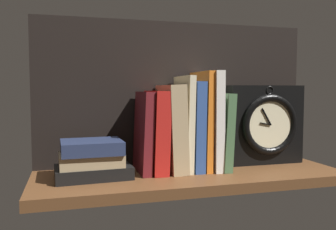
# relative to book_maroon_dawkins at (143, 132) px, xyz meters

# --- Properties ---
(ground_plane) EXTENTS (0.78, 0.27, 0.03)m
(ground_plane) POSITION_rel_book_maroon_dawkins_xyz_m (0.11, -0.04, -0.12)
(ground_plane) COLOR brown
(back_panel) EXTENTS (0.78, 0.01, 0.40)m
(back_panel) POSITION_rel_book_maroon_dawkins_xyz_m (0.11, 0.09, 0.10)
(back_panel) COLOR black
(back_panel) RESTS_ON ground_plane
(book_maroon_dawkins) EXTENTS (0.03, 0.14, 0.21)m
(book_maroon_dawkins) POSITION_rel_book_maroon_dawkins_xyz_m (0.00, 0.00, 0.00)
(book_maroon_dawkins) COLOR maroon
(book_maroon_dawkins) RESTS_ON ground_plane
(book_red_requiem) EXTENTS (0.04, 0.15, 0.21)m
(book_red_requiem) POSITION_rel_book_maroon_dawkins_xyz_m (0.03, 0.00, 0.00)
(book_red_requiem) COLOR red
(book_red_requiem) RESTS_ON ground_plane
(book_tan_shortstories) EXTENTS (0.05, 0.15, 0.22)m
(book_tan_shortstories) POSITION_rel_book_maroon_dawkins_xyz_m (0.08, 0.00, 0.01)
(book_tan_shortstories) COLOR tan
(book_tan_shortstories) RESTS_ON ground_plane
(book_cream_twain) EXTENTS (0.02, 0.14, 0.25)m
(book_cream_twain) POSITION_rel_book_maroon_dawkins_xyz_m (0.11, 0.00, 0.02)
(book_cream_twain) COLOR beige
(book_cream_twain) RESTS_ON ground_plane
(book_blue_modern) EXTENTS (0.03, 0.14, 0.23)m
(book_blue_modern) POSITION_rel_book_maroon_dawkins_xyz_m (0.13, 0.00, 0.01)
(book_blue_modern) COLOR #2D4C8E
(book_blue_modern) RESTS_ON ground_plane
(book_orange_pandolfini) EXTENTS (0.02, 0.15, 0.26)m
(book_orange_pandolfini) POSITION_rel_book_maroon_dawkins_xyz_m (0.16, 0.00, 0.03)
(book_orange_pandolfini) COLOR orange
(book_orange_pandolfini) RESTS_ON ground_plane
(book_white_catcher) EXTENTS (0.03, 0.16, 0.26)m
(book_white_catcher) POSITION_rel_book_maroon_dawkins_xyz_m (0.18, 0.00, 0.03)
(book_white_catcher) COLOR silver
(book_white_catcher) RESTS_ON ground_plane
(book_green_romantic) EXTENTS (0.03, 0.16, 0.20)m
(book_green_romantic) POSITION_rel_book_maroon_dawkins_xyz_m (0.21, 0.00, -0.00)
(book_green_romantic) COLOR #476B44
(book_green_romantic) RESTS_ON ground_plane
(framed_clock) EXTENTS (0.22, 0.06, 0.22)m
(framed_clock) POSITION_rel_book_maroon_dawkins_xyz_m (0.35, 0.00, 0.01)
(framed_clock) COLOR black
(framed_clock) RESTS_ON ground_plane
(book_stack_side) EXTENTS (0.18, 0.12, 0.09)m
(book_stack_side) POSITION_rel_book_maroon_dawkins_xyz_m (-0.13, -0.03, -0.06)
(book_stack_side) COLOR black
(book_stack_side) RESTS_ON ground_plane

